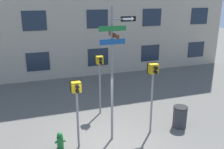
{
  "coord_description": "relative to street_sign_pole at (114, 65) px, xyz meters",
  "views": [
    {
      "loc": [
        -2.42,
        -7.63,
        5.31
      ],
      "look_at": [
        0.29,
        0.45,
        2.63
      ],
      "focal_mm": 40.0,
      "sensor_mm": 36.0,
      "label": 1
    }
  ],
  "objects": [
    {
      "name": "ground_plane",
      "position": [
        -0.34,
        -0.44,
        -2.99
      ],
      "size": [
        60.0,
        60.0,
        0.0
      ],
      "primitive_type": "plane",
      "color": "#595651"
    },
    {
      "name": "street_sign_pole",
      "position": [
        0.0,
        0.0,
        0.0
      ],
      "size": [
        1.35,
        1.08,
        5.02
      ],
      "color": "slate",
      "rests_on": "ground_plane"
    },
    {
      "name": "pedestrian_signal_left",
      "position": [
        -1.4,
        -0.16,
        -0.98
      ],
      "size": [
        0.38,
        0.4,
        2.58
      ],
      "color": "slate",
      "rests_on": "ground_plane"
    },
    {
      "name": "pedestrian_signal_right",
      "position": [
        1.59,
        -0.01,
        -0.71
      ],
      "size": [
        0.4,
        0.4,
        2.91
      ],
      "color": "slate",
      "rests_on": "ground_plane"
    },
    {
      "name": "pedestrian_signal_across",
      "position": [
        0.13,
        2.32,
        -0.83
      ],
      "size": [
        0.36,
        0.4,
        2.8
      ],
      "color": "slate",
      "rests_on": "ground_plane"
    },
    {
      "name": "fire_hydrant",
      "position": [
        -2.04,
        0.04,
        -2.69
      ],
      "size": [
        0.39,
        0.23,
        0.63
      ],
      "color": "#196028",
      "rests_on": "ground_plane"
    },
    {
      "name": "trash_bin",
      "position": [
        2.96,
        0.0,
        -2.53
      ],
      "size": [
        0.61,
        0.61,
        0.92
      ],
      "color": "#333338",
      "rests_on": "ground_plane"
    }
  ]
}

